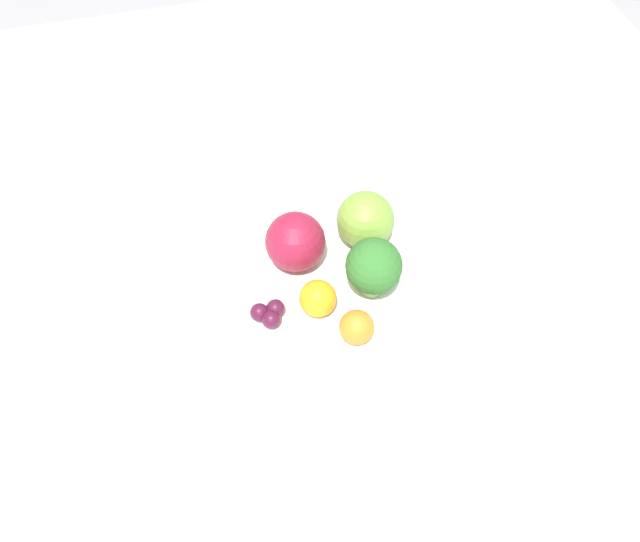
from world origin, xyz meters
TOP-DOWN VIEW (x-y plane):
  - ground_plane at (0.00, 0.00)m, footprint 6.00×6.00m
  - table_surface at (0.00, 0.00)m, footprint 1.20×1.20m
  - bowl at (0.00, 0.00)m, footprint 0.22×0.22m
  - broccoli at (0.03, 0.05)m, footprint 0.06×0.06m
  - apple_red at (-0.03, -0.02)m, footprint 0.06×0.06m
  - apple_green at (-0.04, 0.06)m, footprint 0.06×0.06m
  - orange_front at (0.04, -0.01)m, footprint 0.04×0.04m
  - orange_back at (0.08, 0.02)m, footprint 0.03×0.03m
  - grape_cluster at (0.04, -0.06)m, footprint 0.03×0.04m

SIDE VIEW (x-z plane):
  - ground_plane at x=0.00m, z-range 0.00..0.00m
  - table_surface at x=0.00m, z-range 0.00..0.02m
  - bowl at x=0.00m, z-range 0.02..0.05m
  - grape_cluster at x=0.04m, z-range 0.05..0.07m
  - orange_back at x=0.08m, z-range 0.05..0.09m
  - orange_front at x=0.04m, z-range 0.05..0.09m
  - apple_green at x=-0.04m, z-range 0.05..0.11m
  - apple_red at x=-0.03m, z-range 0.05..0.12m
  - broccoli at x=0.03m, z-range 0.06..0.13m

